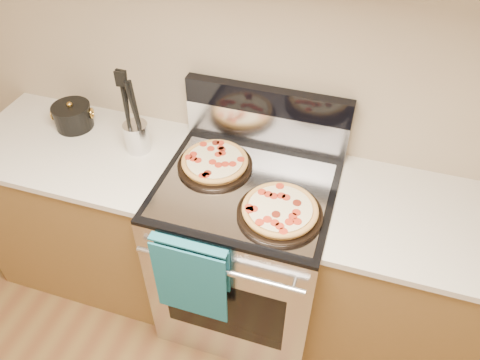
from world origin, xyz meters
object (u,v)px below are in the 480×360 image
(pepperoni_pizza_front, at_px, (280,211))
(utensil_crock, at_px, (137,137))
(saucepan, at_px, (73,117))
(pepperoni_pizza_back, at_px, (215,163))
(range_body, at_px, (246,254))

(pepperoni_pizza_front, bearing_deg, utensil_crock, 163.03)
(pepperoni_pizza_front, distance_m, saucepan, 1.17)
(pepperoni_pizza_back, distance_m, utensil_crock, 0.39)
(utensil_crock, bearing_deg, pepperoni_pizza_back, -3.83)
(saucepan, bearing_deg, pepperoni_pizza_back, -6.85)
(range_body, bearing_deg, pepperoni_pizza_back, 157.49)
(pepperoni_pizza_front, bearing_deg, pepperoni_pizza_back, 150.18)
(saucepan, bearing_deg, range_body, -9.79)
(pepperoni_pizza_front, xyz_separation_m, saucepan, (-1.13, 0.29, 0.02))
(utensil_crock, distance_m, saucepan, 0.39)
(range_body, height_order, pepperoni_pizza_front, pepperoni_pizza_front)
(pepperoni_pizza_back, bearing_deg, pepperoni_pizza_front, -29.82)
(pepperoni_pizza_front, bearing_deg, range_body, 144.16)
(pepperoni_pizza_front, height_order, utensil_crock, utensil_crock)
(range_body, height_order, utensil_crock, utensil_crock)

